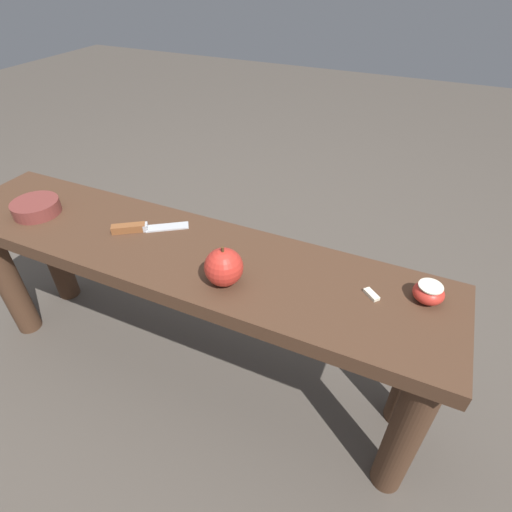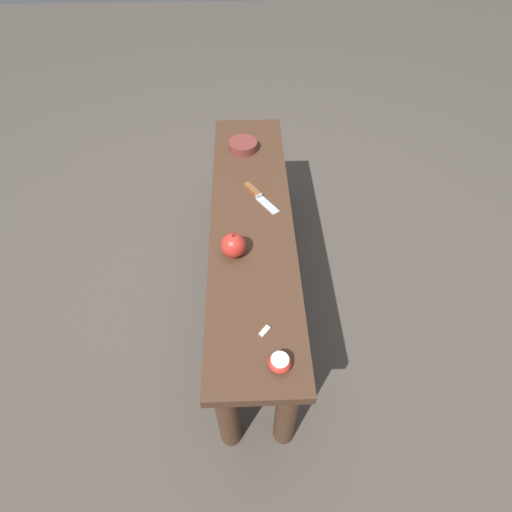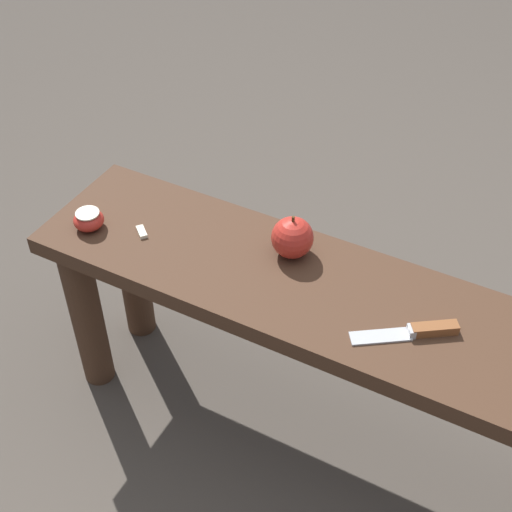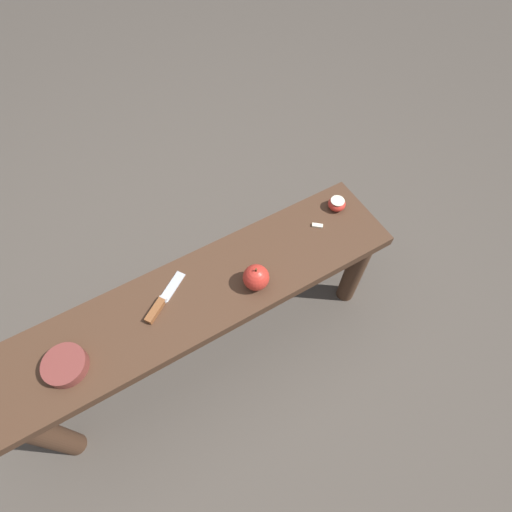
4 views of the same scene
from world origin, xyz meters
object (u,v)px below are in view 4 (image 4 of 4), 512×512
Objects in this scene: apple_cut at (337,204)px; bowl at (65,365)px; wooden_bench at (204,306)px; apple_whole at (256,277)px; knife at (160,304)px.

apple_cut is 1.05m from bowl.
wooden_bench is 21.09× the size of apple_cut.
apple_whole is 0.77× the size of bowl.
apple_whole reaches higher than apple_cut.
apple_whole is at bearing 176.25° from bowl.
apple_whole is 0.62m from bowl.
apple_cut reaches higher than knife.
bowl reaches higher than knife.
wooden_bench is 10.81× the size of bowl.
wooden_bench is 0.61m from apple_cut.
wooden_bench is 7.63× the size of knife.
knife is at bearing -16.32° from apple_whole.
apple_cut is at bearing -175.21° from bowl.
apple_cut is at bearing -31.19° from knife.
wooden_bench is 14.08× the size of apple_whole.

